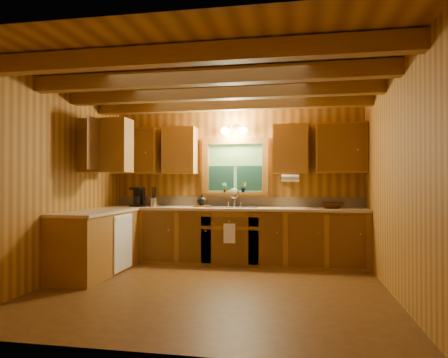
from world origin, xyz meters
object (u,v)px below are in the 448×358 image
Objects in this scene: sink at (233,210)px; cutting_board at (202,206)px; coffee_maker at (138,197)px; wicker_basket at (332,205)px.

cutting_board is at bearing 178.08° from sink.
coffee_maker reaches higher than cutting_board.
coffee_maker is 0.88× the size of wicker_basket.
wicker_basket is at bearing -12.48° from cutting_board.
sink is 0.52m from cutting_board.
wicker_basket is at bearing 6.25° from coffee_maker.
sink reaches higher than wicker_basket.
sink is 2.95× the size of cutting_board.
cutting_board is 0.76× the size of wicker_basket.
coffee_maker reaches higher than wicker_basket.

